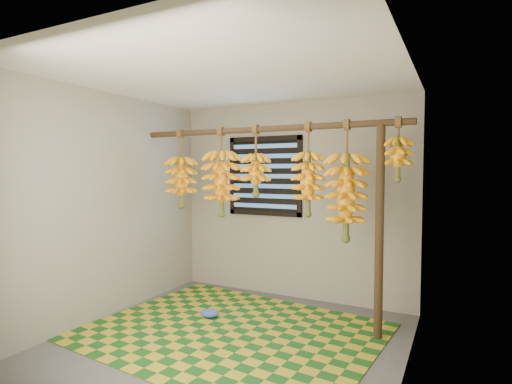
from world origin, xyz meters
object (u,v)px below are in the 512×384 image
Objects in this scene: support_post at (379,232)px; banana_bunch_f at (398,159)px; banana_bunch_d at (308,184)px; banana_bunch_e at (346,197)px; banana_bunch_b at (221,184)px; banana_bunch_a at (181,182)px; woven_mat at (231,332)px; plastic_bag at (209,313)px; banana_bunch_c at (256,175)px.

banana_bunch_f is at bearing 0.00° from support_post.
banana_bunch_d and banana_bunch_e have the same top height.
banana_bunch_b is 1.01m from banana_bunch_d.
banana_bunch_f reaches higher than support_post.
banana_bunch_b and banana_bunch_f have the same top height.
banana_bunch_a is 0.79× the size of banana_bunch_e.
banana_bunch_b and banana_bunch_d have the same top height.
woven_mat is at bearing -140.66° from banana_bunch_d.
banana_bunch_b is (0.56, -0.00, -0.01)m from banana_bunch_a.
banana_bunch_e is (1.40, 0.00, -0.11)m from banana_bunch_b.
plastic_bag is 0.21× the size of banana_bunch_b.
banana_bunch_c is at bearing 0.00° from banana_bunch_b.
banana_bunch_b is at bearing -180.00° from banana_bunch_d.
banana_bunch_c is at bearing 180.00° from banana_bunch_f.
banana_bunch_c reaches higher than woven_mat.
banana_bunch_f reaches higher than plastic_bag.
banana_bunch_d reaches higher than woven_mat.
banana_bunch_f is at bearing 18.84° from woven_mat.
banana_bunch_f is at bearing 0.00° from banana_bunch_b.
plastic_bag is 1.73m from banana_bunch_d.
woven_mat is 1.56m from banana_bunch_b.
banana_bunch_d and banana_bunch_f have the same top height.
banana_bunch_a reaches higher than plastic_bag.
plastic_bag is 1.52m from banana_bunch_a.
banana_bunch_d is at bearing 15.67° from plastic_bag.
banana_bunch_b is at bearing -180.00° from support_post.
banana_bunch_c is at bearing 87.71° from woven_mat.
banana_bunch_d is (0.58, -0.00, -0.09)m from banana_bunch_c.
banana_bunch_e is (-0.31, -0.00, 0.31)m from support_post.
banana_bunch_e reaches higher than support_post.
plastic_bag reaches higher than woven_mat.
banana_bunch_a is at bearing 180.00° from banana_bunch_b.
banana_bunch_c is (-1.28, 0.00, 0.53)m from support_post.
banana_bunch_b reaches higher than support_post.
support_post is 0.69m from banana_bunch_f.
banana_bunch_d is 0.81× the size of banana_bunch_e.
support_post is 2.14× the size of banana_bunch_d.
banana_bunch_c is at bearing 180.00° from banana_bunch_e.
support_post is 1.76m from banana_bunch_b.
banana_bunch_c reaches higher than support_post.
banana_bunch_e is 1.98× the size of banana_bunch_f.
woven_mat is at bearing -159.16° from support_post.
banana_bunch_b and banana_bunch_c have the same top height.
banana_bunch_b reaches higher than woven_mat.
plastic_bag is at bearing -171.37° from banana_bunch_f.
banana_bunch_a reaches higher than woven_mat.
banana_bunch_a is at bearing 180.00° from banana_bunch_f.
banana_bunch_a is at bearing 152.95° from woven_mat.
banana_bunch_a is (-0.97, 0.49, 1.43)m from woven_mat.
support_post is 0.44m from banana_bunch_e.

